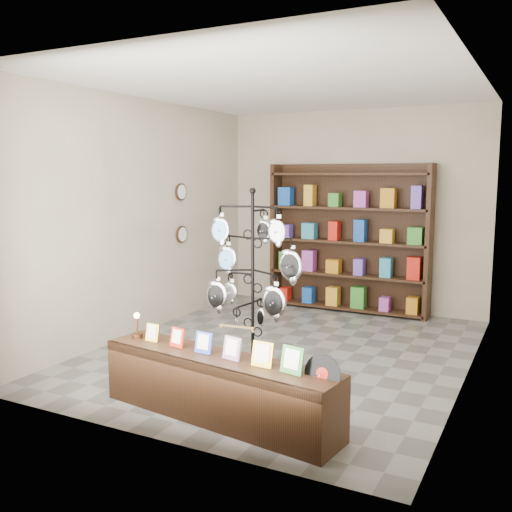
{
  "coord_description": "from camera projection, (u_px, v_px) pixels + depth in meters",
  "views": [
    {
      "loc": [
        2.65,
        -5.86,
        2.04
      ],
      "look_at": [
        0.14,
        -1.0,
        1.26
      ],
      "focal_mm": 40.0,
      "sensor_mm": 36.0,
      "label": 1
    }
  ],
  "objects": [
    {
      "name": "ground",
      "position": [
        284.0,
        351.0,
        6.65
      ],
      "size": [
        5.0,
        5.0,
        0.0
      ],
      "primitive_type": "plane",
      "color": "slate",
      "rests_on": "ground"
    },
    {
      "name": "room_envelope",
      "position": [
        285.0,
        192.0,
        6.39
      ],
      "size": [
        5.0,
        5.0,
        5.0
      ],
      "color": "#BDAF98",
      "rests_on": "ground"
    },
    {
      "name": "display_tree",
      "position": [
        253.0,
        270.0,
        5.6
      ],
      "size": [
        0.98,
        0.83,
        1.92
      ],
      "rotation": [
        0.0,
        0.0,
        0.04
      ],
      "color": "black",
      "rests_on": "ground"
    },
    {
      "name": "front_shelf",
      "position": [
        218.0,
        387.0,
        4.77
      ],
      "size": [
        2.25,
        0.75,
        0.78
      ],
      "rotation": [
        0.0,
        0.0,
        -0.14
      ],
      "color": "black",
      "rests_on": "ground"
    },
    {
      "name": "back_shelving",
      "position": [
        348.0,
        243.0,
        8.52
      ],
      "size": [
        2.42,
        0.36,
        2.2
      ],
      "color": "black",
      "rests_on": "ground"
    },
    {
      "name": "wall_clocks",
      "position": [
        181.0,
        213.0,
        8.03
      ],
      "size": [
        0.03,
        0.24,
        0.84
      ],
      "color": "black",
      "rests_on": "ground"
    }
  ]
}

